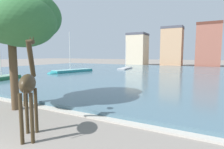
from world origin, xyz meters
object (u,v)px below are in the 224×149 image
giraffe_statue (28,85)px  sailboat_teal (69,72)px  shade_tree (14,19)px  sailboat_grey (126,69)px  mooring_bollard (31,103)px  sailboat_green (2,79)px

giraffe_statue → sailboat_teal: size_ratio=0.49×
giraffe_statue → sailboat_teal: sailboat_teal is taller
shade_tree → sailboat_teal: bearing=122.8°
sailboat_grey → mooring_bollard: bearing=-78.1°
sailboat_grey → sailboat_green: sailboat_green is taller
mooring_bollard → sailboat_green: bearing=156.0°
sailboat_teal → shade_tree: shade_tree is taller
sailboat_grey → mooring_bollard: 33.65m
giraffe_statue → sailboat_green: (-18.45, 9.66, -1.98)m
shade_tree → sailboat_green: bearing=152.8°
giraffe_statue → mooring_bollard: (-4.31, 3.37, -2.20)m
sailboat_teal → giraffe_statue: bearing=-52.1°
giraffe_statue → shade_tree: (-4.61, 2.55, 3.80)m
sailboat_green → mooring_bollard: 15.48m
sailboat_grey → mooring_bollard: sailboat_grey is taller
sailboat_grey → sailboat_teal: 15.32m
mooring_bollard → sailboat_grey: bearing=101.9°
sailboat_green → shade_tree: size_ratio=0.96×
giraffe_statue → sailboat_grey: size_ratio=0.64×
sailboat_teal → mooring_bollard: bearing=-55.5°
shade_tree → mooring_bollard: shade_tree is taller
sailboat_teal → sailboat_green: sailboat_teal is taller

